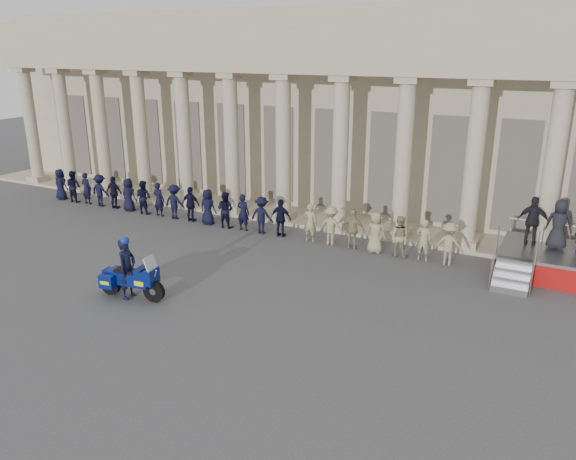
% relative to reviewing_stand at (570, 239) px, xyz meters
% --- Properties ---
extents(ground, '(90.00, 90.00, 0.00)m').
position_rel_reviewing_stand_xyz_m(ground, '(-9.97, -6.98, -1.32)').
color(ground, '#434346').
rests_on(ground, ground).
extents(building, '(40.00, 12.50, 9.00)m').
position_rel_reviewing_stand_xyz_m(building, '(-9.97, 7.76, 3.21)').
color(building, tan).
rests_on(building, ground).
extents(officer_rank, '(20.09, 0.59, 1.55)m').
position_rel_reviewing_stand_xyz_m(officer_rank, '(-13.32, -0.82, -0.54)').
color(officer_rank, black).
rests_on(officer_rank, ground).
extents(reviewing_stand, '(4.15, 4.00, 2.54)m').
position_rel_reviewing_stand_xyz_m(reviewing_stand, '(0.00, 0.00, 0.00)').
color(reviewing_stand, gray).
rests_on(reviewing_stand, ground).
extents(motorcycle, '(2.26, 1.00, 1.45)m').
position_rel_reviewing_stand_xyz_m(motorcycle, '(-11.64, -8.08, -0.69)').
color(motorcycle, black).
rests_on(motorcycle, ground).
extents(rider, '(0.53, 0.74, 1.97)m').
position_rel_reviewing_stand_xyz_m(rider, '(-11.77, -8.10, -0.34)').
color(rider, black).
rests_on(rider, ground).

